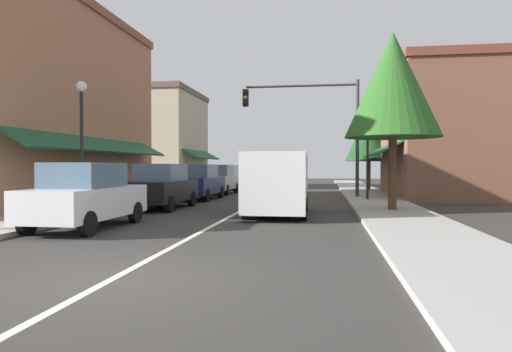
{
  "coord_description": "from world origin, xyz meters",
  "views": [
    {
      "loc": [
        3.11,
        -6.4,
        1.67
      ],
      "look_at": [
        0.33,
        12.22,
        1.28
      ],
      "focal_mm": 32.23,
      "sensor_mm": 36.0,
      "label": 1
    }
  ],
  "objects_px": {
    "parked_car_nearest_left": "(86,196)",
    "tree_right_near": "(393,85)",
    "parked_car_third_left": "(199,182)",
    "parked_car_distant_left": "(235,178)",
    "tree_right_far": "(369,136)",
    "street_lamp_right_mid": "(368,133)",
    "parked_car_far_left": "(219,180)",
    "traffic_signal_mast_arm": "(318,117)",
    "parked_car_second_left": "(162,187)",
    "van_in_lane": "(278,182)",
    "street_lamp_left_near": "(82,125)"
  },
  "relations": [
    {
      "from": "parked_car_nearest_left",
      "to": "tree_right_near",
      "type": "bearing_deg",
      "value": 33.17
    },
    {
      "from": "parked_car_third_left",
      "to": "parked_car_distant_left",
      "type": "distance_m",
      "value": 9.82
    },
    {
      "from": "parked_car_nearest_left",
      "to": "tree_right_far",
      "type": "bearing_deg",
      "value": 66.59
    },
    {
      "from": "street_lamp_right_mid",
      "to": "tree_right_near",
      "type": "height_order",
      "value": "tree_right_near"
    },
    {
      "from": "parked_car_far_left",
      "to": "traffic_signal_mast_arm",
      "type": "bearing_deg",
      "value": -24.78
    },
    {
      "from": "traffic_signal_mast_arm",
      "to": "tree_right_near",
      "type": "distance_m",
      "value": 7.79
    },
    {
      "from": "street_lamp_right_mid",
      "to": "parked_car_second_left",
      "type": "bearing_deg",
      "value": -149.65
    },
    {
      "from": "parked_car_far_left",
      "to": "tree_right_near",
      "type": "xyz_separation_m",
      "value": [
        8.77,
        -10.11,
        3.7
      ]
    },
    {
      "from": "parked_car_third_left",
      "to": "van_in_lane",
      "type": "distance_m",
      "value": 8.14
    },
    {
      "from": "traffic_signal_mast_arm",
      "to": "street_lamp_left_near",
      "type": "xyz_separation_m",
      "value": [
        -7.76,
        -9.82,
        -1.17
      ]
    },
    {
      "from": "tree_right_far",
      "to": "parked_car_far_left",
      "type": "bearing_deg",
      "value": -151.45
    },
    {
      "from": "street_lamp_right_mid",
      "to": "street_lamp_left_near",
      "type": "bearing_deg",
      "value": -142.72
    },
    {
      "from": "tree_right_far",
      "to": "street_lamp_left_near",
      "type": "bearing_deg",
      "value": -122.06
    },
    {
      "from": "parked_car_distant_left",
      "to": "street_lamp_left_near",
      "type": "xyz_separation_m",
      "value": [
        -1.81,
        -17.76,
        2.21
      ]
    },
    {
      "from": "van_in_lane",
      "to": "street_lamp_right_mid",
      "type": "height_order",
      "value": "street_lamp_right_mid"
    },
    {
      "from": "parked_car_far_left",
      "to": "tree_right_near",
      "type": "bearing_deg",
      "value": -48.46
    },
    {
      "from": "parked_car_nearest_left",
      "to": "street_lamp_left_near",
      "type": "relative_size",
      "value": 0.91
    },
    {
      "from": "parked_car_second_left",
      "to": "tree_right_far",
      "type": "height_order",
      "value": "tree_right_far"
    },
    {
      "from": "van_in_lane",
      "to": "street_lamp_right_mid",
      "type": "distance_m",
      "value": 7.67
    },
    {
      "from": "traffic_signal_mast_arm",
      "to": "tree_right_near",
      "type": "bearing_deg",
      "value": -69.04
    },
    {
      "from": "parked_car_far_left",
      "to": "tree_right_far",
      "type": "height_order",
      "value": "tree_right_far"
    },
    {
      "from": "street_lamp_right_mid",
      "to": "tree_right_far",
      "type": "height_order",
      "value": "tree_right_far"
    },
    {
      "from": "parked_car_second_left",
      "to": "traffic_signal_mast_arm",
      "type": "xyz_separation_m",
      "value": [
        5.97,
        6.99,
        3.38
      ]
    },
    {
      "from": "parked_car_third_left",
      "to": "tree_right_near",
      "type": "bearing_deg",
      "value": -30.21
    },
    {
      "from": "parked_car_nearest_left",
      "to": "tree_right_near",
      "type": "relative_size",
      "value": 0.64
    },
    {
      "from": "parked_car_third_left",
      "to": "street_lamp_left_near",
      "type": "relative_size",
      "value": 0.91
    },
    {
      "from": "tree_right_near",
      "to": "tree_right_far",
      "type": "bearing_deg",
      "value": 87.88
    },
    {
      "from": "parked_car_nearest_left",
      "to": "tree_right_near",
      "type": "height_order",
      "value": "tree_right_near"
    },
    {
      "from": "parked_car_nearest_left",
      "to": "street_lamp_right_mid",
      "type": "distance_m",
      "value": 13.81
    },
    {
      "from": "parked_car_far_left",
      "to": "tree_right_far",
      "type": "relative_size",
      "value": 0.75
    },
    {
      "from": "street_lamp_right_mid",
      "to": "van_in_lane",
      "type": "bearing_deg",
      "value": -119.18
    },
    {
      "from": "parked_car_far_left",
      "to": "parked_car_distant_left",
      "type": "height_order",
      "value": "same"
    },
    {
      "from": "tree_right_near",
      "to": "tree_right_far",
      "type": "xyz_separation_m",
      "value": [
        0.56,
        15.19,
        -0.82
      ]
    },
    {
      "from": "traffic_signal_mast_arm",
      "to": "street_lamp_left_near",
      "type": "height_order",
      "value": "traffic_signal_mast_arm"
    },
    {
      "from": "parked_car_third_left",
      "to": "street_lamp_left_near",
      "type": "xyz_separation_m",
      "value": [
        -1.86,
        -7.94,
        2.21
      ]
    },
    {
      "from": "parked_car_nearest_left",
      "to": "street_lamp_right_mid",
      "type": "height_order",
      "value": "street_lamp_right_mid"
    },
    {
      "from": "parked_car_second_left",
      "to": "parked_car_third_left",
      "type": "distance_m",
      "value": 5.11
    },
    {
      "from": "parked_car_third_left",
      "to": "van_in_lane",
      "type": "bearing_deg",
      "value": -53.19
    },
    {
      "from": "traffic_signal_mast_arm",
      "to": "tree_right_near",
      "type": "relative_size",
      "value": 0.95
    },
    {
      "from": "tree_right_far",
      "to": "street_lamp_right_mid",
      "type": "bearing_deg",
      "value": -95.51
    },
    {
      "from": "parked_car_third_left",
      "to": "van_in_lane",
      "type": "height_order",
      "value": "van_in_lane"
    },
    {
      "from": "traffic_signal_mast_arm",
      "to": "parked_car_third_left",
      "type": "bearing_deg",
      "value": -162.32
    },
    {
      "from": "parked_car_third_left",
      "to": "parked_car_far_left",
      "type": "xyz_separation_m",
      "value": [
        -0.08,
        4.72,
        0.0
      ]
    },
    {
      "from": "parked_car_far_left",
      "to": "parked_car_second_left",
      "type": "bearing_deg",
      "value": -89.32
    },
    {
      "from": "parked_car_nearest_left",
      "to": "parked_car_distant_left",
      "type": "xyz_separation_m",
      "value": [
        0.02,
        20.76,
        0.0
      ]
    },
    {
      "from": "van_in_lane",
      "to": "street_lamp_left_near",
      "type": "height_order",
      "value": "street_lamp_left_near"
    },
    {
      "from": "parked_car_third_left",
      "to": "tree_right_near",
      "type": "relative_size",
      "value": 0.64
    },
    {
      "from": "parked_car_second_left",
      "to": "tree_right_near",
      "type": "relative_size",
      "value": 0.64
    },
    {
      "from": "parked_car_distant_left",
      "to": "traffic_signal_mast_arm",
      "type": "distance_m",
      "value": 10.48
    },
    {
      "from": "street_lamp_left_near",
      "to": "street_lamp_right_mid",
      "type": "bearing_deg",
      "value": 37.28
    }
  ]
}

